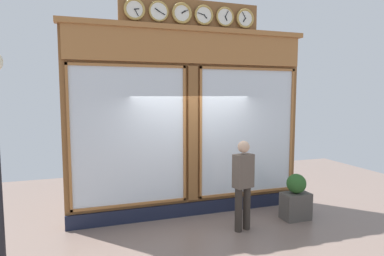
{
  "coord_description": "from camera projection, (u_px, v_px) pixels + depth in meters",
  "views": [
    {
      "loc": [
        2.13,
        6.36,
        2.52
      ],
      "look_at": [
        0.0,
        0.0,
        1.85
      ],
      "focal_mm": 30.7,
      "sensor_mm": 36.0,
      "label": 1
    }
  ],
  "objects": [
    {
      "name": "shop_facade",
      "position": [
        190.0,
        120.0,
        6.84
      ],
      "size": [
        5.11,
        0.42,
        4.41
      ],
      "color": "brown",
      "rests_on": "ground_plane"
    },
    {
      "name": "pedestrian",
      "position": [
        243.0,
        181.0,
        6.06
      ],
      "size": [
        0.4,
        0.3,
        1.69
      ],
      "color": "#312A24",
      "rests_on": "ground_plane"
    },
    {
      "name": "planter_box",
      "position": [
        296.0,
        206.0,
        6.68
      ],
      "size": [
        0.56,
        0.36,
        0.54
      ],
      "primitive_type": "cube",
      "color": "#4C4742",
      "rests_on": "ground_plane"
    },
    {
      "name": "planter_shrub",
      "position": [
        296.0,
        184.0,
        6.63
      ],
      "size": [
        0.39,
        0.39,
        0.39
      ],
      "primitive_type": "sphere",
      "color": "#285623",
      "rests_on": "planter_box"
    }
  ]
}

